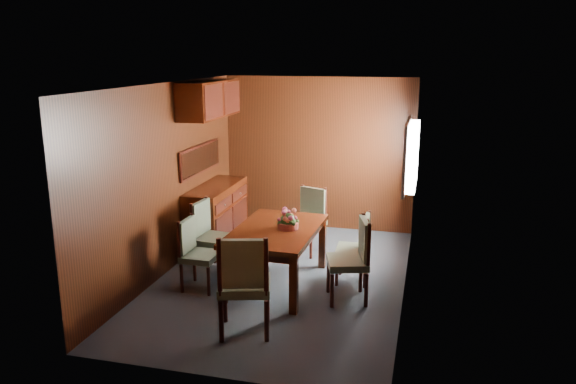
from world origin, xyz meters
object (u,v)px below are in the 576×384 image
(chair_head, at_px, (244,280))
(chair_left_near, at_px, (195,250))
(sideboard, at_px, (216,216))
(chair_right_near, at_px, (354,255))
(dining_table, at_px, (276,236))
(flower_centerpiece, at_px, (288,218))

(chair_head, bearing_deg, chair_left_near, 118.51)
(sideboard, xyz_separation_m, chair_right_near, (2.19, -1.36, 0.09))
(sideboard, height_order, chair_left_near, sideboard)
(sideboard, relative_size, chair_left_near, 1.61)
(dining_table, height_order, flower_centerpiece, flower_centerpiece)
(sideboard, relative_size, dining_table, 0.90)
(dining_table, xyz_separation_m, chair_right_near, (0.97, -0.20, -0.07))
(flower_centerpiece, bearing_deg, chair_right_near, -15.39)
(flower_centerpiece, bearing_deg, chair_head, -94.62)
(chair_right_near, bearing_deg, flower_centerpiece, 58.61)
(chair_left_near, bearing_deg, flower_centerpiece, 110.36)
(chair_head, distance_m, flower_centerpiece, 1.36)
(dining_table, height_order, chair_right_near, chair_right_near)
(chair_right_near, height_order, flower_centerpiece, flower_centerpiece)
(sideboard, distance_m, flower_centerpiece, 1.82)
(sideboard, xyz_separation_m, chair_left_near, (0.32, -1.50, 0.03))
(chair_left_near, height_order, chair_head, chair_head)
(chair_left_near, distance_m, chair_head, 1.36)
(chair_right_near, bearing_deg, sideboard, 42.15)
(sideboard, relative_size, flower_centerpiece, 5.24)
(chair_head, xyz_separation_m, flower_centerpiece, (0.11, 1.34, 0.25))
(sideboard, bearing_deg, chair_left_near, -78.07)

